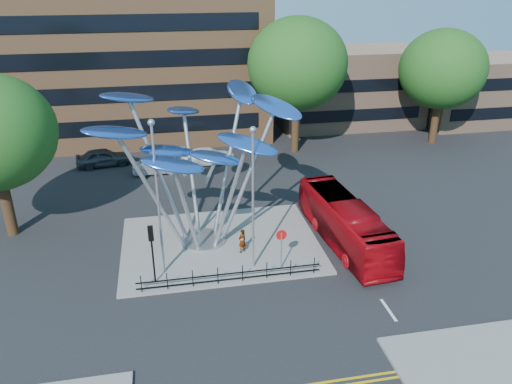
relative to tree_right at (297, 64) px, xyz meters
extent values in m
plane|color=black|center=(-8.00, -22.00, -8.04)|extent=(120.00, 120.00, 0.00)
cube|color=slate|center=(-9.00, -16.00, -7.96)|extent=(12.00, 9.00, 0.15)
cube|color=#A47B60|center=(8.00, 8.00, -4.04)|extent=(15.00, 8.00, 8.00)
cube|color=#A47B60|center=(22.00, 6.00, -4.54)|extent=(12.00, 8.00, 7.00)
cylinder|color=black|center=(0.00, 0.00, -5.18)|extent=(0.70, 0.70, 5.72)
ellipsoid|color=#174614|center=(0.00, 0.00, 0.02)|extent=(8.80, 8.80, 8.10)
cylinder|color=black|center=(-22.00, -12.00, -5.62)|extent=(0.70, 0.70, 4.84)
cylinder|color=black|center=(14.00, 0.00, -5.51)|extent=(0.70, 0.70, 5.06)
ellipsoid|color=#174614|center=(14.00, 0.00, -0.91)|extent=(8.00, 8.00, 7.36)
cylinder|color=#9EA0A5|center=(-10.00, -15.50, -7.83)|extent=(2.80, 2.80, 0.12)
cylinder|color=#9EA0A5|center=(-11.20, -16.10, -3.99)|extent=(0.24, 0.24, 7.80)
ellipsoid|color=blue|center=(-14.40, -17.10, -0.09)|extent=(3.92, 2.95, 1.39)
cylinder|color=#9EA0A5|center=(-10.40, -16.50, -4.69)|extent=(0.24, 0.24, 6.40)
ellipsoid|color=blue|center=(-11.60, -18.70, -1.49)|extent=(3.47, 1.78, 1.31)
cylinder|color=#9EA0A5|center=(-9.40, -16.30, -4.39)|extent=(0.24, 0.24, 7.00)
ellipsoid|color=blue|center=(-7.60, -17.90, -0.89)|extent=(3.81, 3.11, 1.36)
cylinder|color=#9EA0A5|center=(-8.80, -15.50, -3.79)|extent=(0.24, 0.24, 8.20)
ellipsoid|color=blue|center=(-5.40, -15.10, 0.31)|extent=(3.52, 4.06, 1.44)
cylinder|color=#9EA0A5|center=(-9.20, -14.60, -3.59)|extent=(0.24, 0.24, 8.60)
ellipsoid|color=blue|center=(-7.00, -12.60, 0.71)|extent=(2.21, 3.79, 1.39)
cylinder|color=#9EA0A5|center=(-10.20, -14.50, -4.19)|extent=(0.24, 0.24, 7.40)
ellipsoid|color=blue|center=(-10.60, -11.90, -0.49)|extent=(3.02, 3.71, 1.34)
cylinder|color=#9EA0A5|center=(-11.00, -15.10, -3.49)|extent=(0.24, 0.24, 8.80)
ellipsoid|color=blue|center=(-13.80, -13.70, 0.91)|extent=(3.88, 3.60, 1.42)
ellipsoid|color=blue|center=(-11.80, -15.30, -1.89)|extent=(3.40, 1.96, 1.13)
ellipsoid|color=blue|center=(-9.10, -15.90, -2.29)|extent=(3.39, 2.16, 1.11)
cylinder|color=#9EA0A5|center=(-12.50, -18.50, -3.64)|extent=(0.14, 0.14, 8.50)
sphere|color=#9EA0A5|center=(-12.50, -18.50, 0.73)|extent=(0.36, 0.36, 0.36)
cylinder|color=#9EA0A5|center=(-7.50, -19.00, -3.89)|extent=(0.14, 0.14, 8.00)
sphere|color=#9EA0A5|center=(-7.50, -19.00, 0.23)|extent=(0.36, 0.36, 0.36)
cylinder|color=black|center=(-13.00, -19.50, -6.29)|extent=(0.10, 0.10, 3.20)
cube|color=black|center=(-13.00, -19.50, -4.89)|extent=(0.28, 0.18, 0.85)
sphere|color=#FF0C0C|center=(-13.00, -19.50, -4.61)|extent=(0.18, 0.18, 0.18)
cylinder|color=#9EA0A5|center=(-6.00, -19.50, -6.74)|extent=(0.08, 0.08, 2.30)
cylinder|color=red|center=(-6.00, -19.47, -5.74)|extent=(0.60, 0.04, 0.60)
cube|color=white|center=(-6.00, -19.45, -5.74)|extent=(0.42, 0.03, 0.10)
cylinder|color=black|center=(-13.70, -20.30, -7.39)|extent=(0.05, 0.05, 1.00)
cylinder|color=black|center=(-12.36, -20.30, -7.39)|extent=(0.05, 0.05, 1.00)
cylinder|color=black|center=(-11.01, -20.30, -7.39)|extent=(0.05, 0.05, 1.00)
cylinder|color=black|center=(-9.67, -20.30, -7.39)|extent=(0.05, 0.05, 1.00)
cylinder|color=black|center=(-8.33, -20.30, -7.39)|extent=(0.05, 0.05, 1.00)
cylinder|color=black|center=(-6.99, -20.30, -7.39)|extent=(0.05, 0.05, 1.00)
cylinder|color=black|center=(-5.64, -20.30, -7.39)|extent=(0.05, 0.05, 1.00)
cylinder|color=black|center=(-4.30, -20.30, -7.39)|extent=(0.05, 0.05, 1.00)
cube|color=black|center=(-9.00, -20.30, -7.34)|extent=(10.00, 0.06, 0.06)
cube|color=black|center=(-9.00, -20.30, -7.69)|extent=(10.00, 0.06, 0.06)
imported|color=#98070E|center=(-1.40, -17.14, -6.62)|extent=(3.20, 10.31, 2.83)
imported|color=gray|center=(-7.85, -17.30, -7.13)|extent=(0.66, 0.60, 1.52)
imported|color=#383A3F|center=(-17.24, -0.52, -7.26)|extent=(4.81, 2.56, 1.56)
imported|color=#A6AAAE|center=(-12.74, -3.21, -7.39)|extent=(4.00, 1.59, 1.29)
imported|color=white|center=(-8.24, -1.70, -7.35)|extent=(4.89, 2.28, 1.38)
camera|label=1|loc=(-11.91, -42.80, 7.67)|focal=35.00mm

